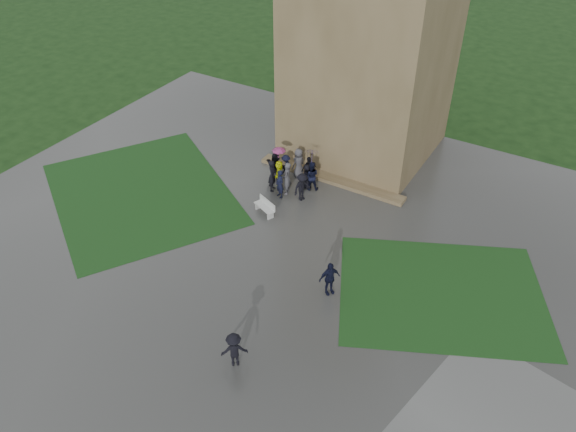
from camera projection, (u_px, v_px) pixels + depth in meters
The scene contains 10 objects.
ground at pixel (222, 292), 25.19m from camera, with size 120.00×120.00×0.00m, color black.
plaza at pixel (247, 266), 26.55m from camera, with size 34.00×34.00×0.02m, color #343432.
lawn_inset_left at pixel (141, 193), 31.39m from camera, with size 11.00×9.00×0.01m, color #123312.
lawn_inset_right at pixel (441, 293), 25.12m from camera, with size 9.00×7.00×0.01m, color #123312.
tower at pixel (376, 1), 30.03m from camera, with size 8.00×8.00×18.00m, color brown.
tower_plinth at pixel (331, 179), 32.37m from camera, with size 9.00×0.80×0.22m, color brown.
bench at pixel (265, 207), 29.66m from camera, with size 1.45×0.94×0.80m.
visitor_cluster at pixel (293, 170), 31.40m from camera, with size 3.59×3.21×2.50m.
pedestrian_mid at pixel (329, 278), 24.65m from camera, with size 1.00×0.57×1.71m, color black.
pedestrian_near at pixel (234, 350), 21.54m from camera, with size 1.05×0.54×1.62m, color black.
Camera 1 is at (11.82, -13.94, 17.92)m, focal length 35.00 mm.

